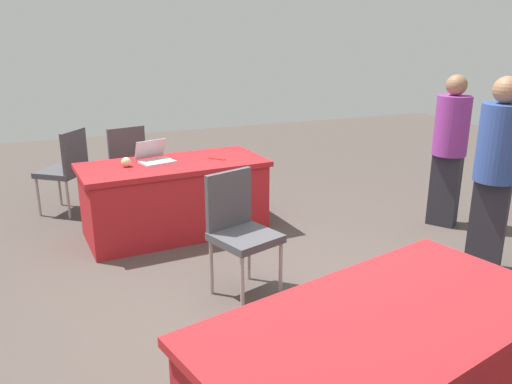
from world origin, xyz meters
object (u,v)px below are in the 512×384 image
Objects in this scene: person_attendee_standing at (496,167)px; scissors_red at (217,159)px; chair_aisle at (124,162)px; chair_tucked_right at (66,166)px; yarn_ball at (126,162)px; table_mid_left at (379,382)px; laptop_silver at (155,158)px; table_foreground at (175,198)px; chair_tucked_left at (239,226)px; person_presenter at (450,144)px.

person_attendee_standing reaches higher than scissors_red.
chair_aisle is 3.81m from person_attendee_standing.
yarn_ball is (-0.51, 1.04, 0.24)m from chair_tucked_right.
laptop_silver is at bearing -83.36° from table_mid_left.
person_attendee_standing reaches higher than yarn_ball.
chair_aisle is at bearing -69.18° from table_foreground.
laptop_silver is at bearing -140.65° from scissors_red.
table_mid_left is at bearing -92.49° from person_attendee_standing.
table_mid_left is 3.27m from yarn_ball.
yarn_ball is 0.90m from scissors_red.
table_mid_left is at bearing -126.28° from chair_tucked_right.
yarn_ball is at bearing -131.19° from scissors_red.
chair_tucked_left is (-0.16, 1.42, 0.18)m from table_foreground.
person_attendee_standing is at bearing -93.99° from chair_tucked_right.
chair_tucked_left is 0.99× the size of chair_aisle.
table_mid_left is at bearing 100.21° from person_presenter.
person_attendee_standing is (-2.08, 0.42, 0.36)m from chair_tucked_left.
scissors_red is (-0.79, 0.95, 0.18)m from chair_aisle.
chair_tucked_left is 2.40m from chair_aisle.
table_foreground is 3.17m from table_mid_left.
laptop_silver is (-0.19, 0.83, 0.21)m from chair_aisle.
chair_tucked_right is 1.78m from scissors_red.
person_presenter is (-3.63, 1.89, 0.33)m from chair_tucked_right.
chair_tucked_left reaches higher than table_foreground.
person_attendee_standing is at bearing 123.59° from person_presenter.
table_mid_left is 3.41m from person_presenter.
chair_aisle is at bearing 26.46° from person_presenter.
person_presenter reaches higher than chair_tucked_right.
table_foreground is 2.85m from person_presenter.
chair_tucked_left is at bearing 69.66° from person_presenter.
yarn_ball reaches higher than table_mid_left.
person_attendee_standing is 3.09m from laptop_silver.
scissors_red reaches higher than table_foreground.
chair_aisle is 3.51m from person_presenter.
table_foreground is at bearing -82.75° from chair_aisle.
person_presenter is at bearing 174.52° from chair_tucked_left.
yarn_ball is at bearing -0.65° from table_foreground.
chair_aisle is (-0.61, 0.12, 0.02)m from chair_tucked_right.
table_mid_left is 5.26× the size of laptop_silver.
yarn_ball is (0.10, 0.91, 0.22)m from chair_aisle.
person_presenter is 2.37m from scissors_red.
chair_tucked_right is 0.62m from chair_aisle.
table_mid_left is 4.37m from chair_tucked_right.
chair_tucked_right is 0.57× the size of person_attendee_standing.
laptop_silver reaches higher than table_foreground.
table_mid_left is at bearing 94.03° from table_foreground.
chair_tucked_right is 1.27m from laptop_silver.
scissors_red is at bearing -63.75° from chair_aisle.
laptop_silver is at bearing -30.99° from table_foreground.
person_presenter reaches higher than table_foreground.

